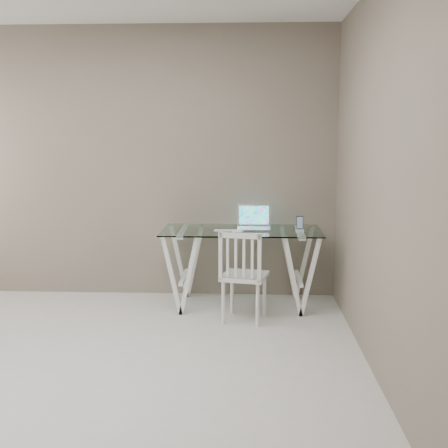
# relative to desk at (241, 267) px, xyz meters

# --- Properties ---
(room) EXTENTS (4.50, 4.52, 2.71)m
(room) POSITION_rel_desk_xyz_m (-1.12, -1.83, 1.33)
(room) COLOR beige
(room) RESTS_ON ground
(desk) EXTENTS (1.50, 0.70, 0.75)m
(desk) POSITION_rel_desk_xyz_m (0.00, 0.00, 0.00)
(desk) COLOR silver
(desk) RESTS_ON ground
(chair) EXTENTS (0.45, 0.45, 0.82)m
(chair) POSITION_rel_desk_xyz_m (0.02, -0.47, 0.07)
(chair) COLOR silver
(chair) RESTS_ON ground
(laptop) EXTENTS (0.32, 0.28, 0.22)m
(laptop) POSITION_rel_desk_xyz_m (0.12, 0.09, 0.42)
(laptop) COLOR silver
(laptop) RESTS_ON desk
(keyboard) EXTENTS (0.27, 0.12, 0.01)m
(keyboard) POSITION_rel_desk_xyz_m (-0.12, -0.08, 0.37)
(keyboard) COLOR silver
(keyboard) RESTS_ON desk
(mouse) EXTENTS (0.11, 0.06, 0.03)m
(mouse) POSITION_rel_desk_xyz_m (-0.03, -0.19, 0.38)
(mouse) COLOR white
(mouse) RESTS_ON desk
(phone_dock) EXTENTS (0.07, 0.07, 0.14)m
(phone_dock) POSITION_rel_desk_xyz_m (0.55, -0.03, 0.40)
(phone_dock) COLOR white
(phone_dock) RESTS_ON desk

